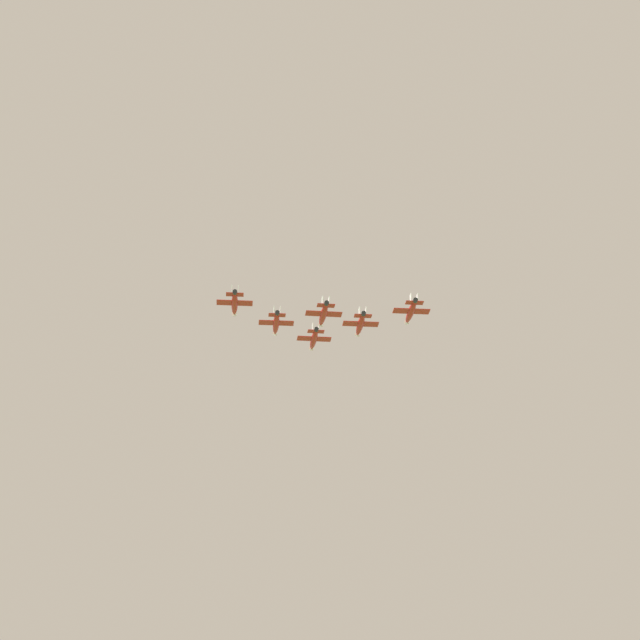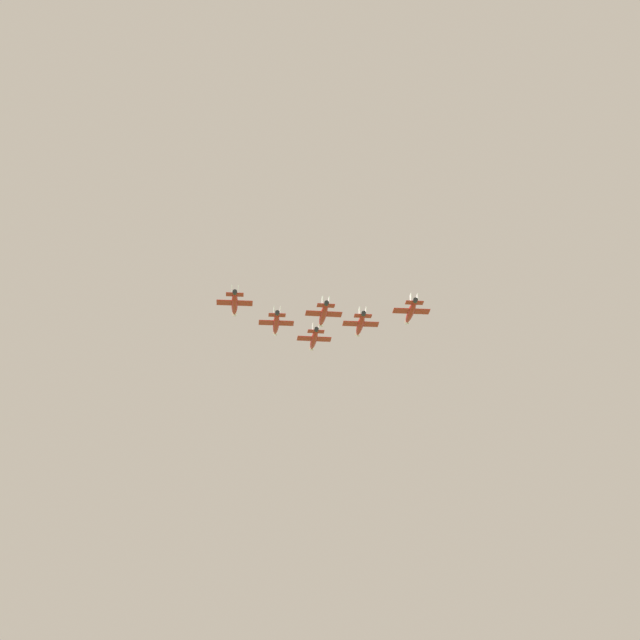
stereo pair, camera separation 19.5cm
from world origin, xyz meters
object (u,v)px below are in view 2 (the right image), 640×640
at_px(jet_left_wingman, 276,323).
at_px(jet_slot_rear, 323,314).
at_px(jet_right_wingman, 360,324).
at_px(jet_lead, 314,339).
at_px(jet_left_outer, 235,303).
at_px(jet_right_outer, 411,312).

xyz_separation_m(jet_left_wingman, jet_slot_rear, (-16.79, 2.32, -2.84)).
relative_size(jet_left_wingman, jet_right_wingman, 0.97).
bearing_deg(jet_lead, jet_left_outer, 139.06).
xyz_separation_m(jet_right_outer, jet_slot_rear, (16.38, 14.63, -1.72)).
height_order(jet_right_wingman, jet_right_outer, jet_right_wingman).
bearing_deg(jet_left_outer, jet_slot_rear, -89.16).
relative_size(jet_lead, jet_slot_rear, 1.03).
distance_m(jet_right_outer, jet_slot_rear, 22.03).
bearing_deg(jet_lead, jet_slot_rear, 179.42).
relative_size(jet_left_outer, jet_slot_rear, 1.00).
distance_m(jet_left_wingman, jet_right_outer, 35.40).
bearing_deg(jet_left_wingman, jet_left_outer, 140.52).
height_order(jet_left_wingman, jet_right_wingman, jet_right_wingman).
relative_size(jet_left_outer, jet_right_outer, 0.97).
distance_m(jet_lead, jet_left_wingman, 17.02).
distance_m(jet_lead, jet_right_outer, 34.01).
bearing_deg(jet_lead, jet_right_outer, -140.22).
xyz_separation_m(jet_right_wingman, jet_left_outer, (15.96, 31.58, -1.53)).
relative_size(jet_left_wingman, jet_slot_rear, 1.02).
distance_m(jet_left_outer, jet_slot_rear, 22.05).
bearing_deg(jet_left_wingman, jet_slot_rear, -138.76).
height_order(jet_left_wingman, jet_right_outer, jet_left_wingman).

